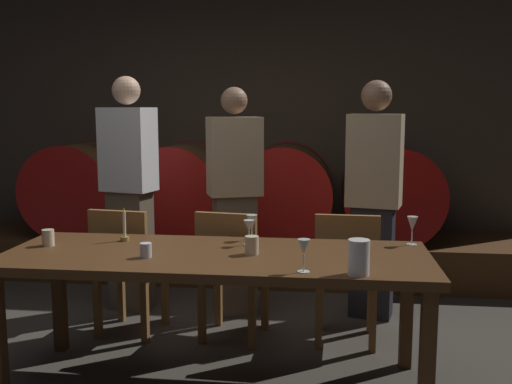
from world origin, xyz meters
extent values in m
cube|color=#473A2D|center=(0.00, 2.83, 1.44)|extent=(5.94, 0.24, 2.89)
cube|color=#4C2D16|center=(0.00, 2.28, 0.19)|extent=(5.34, 0.90, 0.38)
cylinder|color=brown|center=(-1.43, 2.28, 0.79)|extent=(0.83, 0.81, 0.83)
cylinder|color=#9E1411|center=(-1.43, 1.86, 0.79)|extent=(0.85, 0.03, 0.85)
cylinder|color=#9E1411|center=(-1.43, 2.70, 0.79)|extent=(0.85, 0.03, 0.85)
cylinder|color=#2D2D33|center=(-1.43, 2.28, 0.79)|extent=(0.84, 0.04, 0.84)
cylinder|color=brown|center=(-0.48, 2.28, 0.79)|extent=(0.83, 0.81, 0.83)
cylinder|color=#9E1411|center=(-0.48, 1.86, 0.79)|extent=(0.85, 0.03, 0.85)
cylinder|color=#9E1411|center=(-0.48, 2.70, 0.79)|extent=(0.85, 0.03, 0.85)
cylinder|color=#2D2D33|center=(-0.48, 2.28, 0.79)|extent=(0.84, 0.04, 0.84)
cylinder|color=#513319|center=(0.49, 2.28, 0.79)|extent=(0.83, 0.81, 0.83)
cylinder|color=#9E1411|center=(0.49, 1.86, 0.79)|extent=(0.85, 0.03, 0.85)
cylinder|color=#9E1411|center=(0.49, 2.70, 0.79)|extent=(0.85, 0.03, 0.85)
cylinder|color=#2D2D33|center=(0.49, 2.28, 0.79)|extent=(0.84, 0.04, 0.84)
cylinder|color=#513319|center=(1.42, 2.28, 0.79)|extent=(0.83, 0.81, 0.83)
cylinder|color=maroon|center=(1.42, 1.86, 0.79)|extent=(0.85, 0.03, 0.85)
cylinder|color=maroon|center=(1.42, 2.70, 0.79)|extent=(0.85, 0.03, 0.85)
cylinder|color=#2D2D33|center=(1.42, 2.28, 0.79)|extent=(0.84, 0.04, 0.84)
cube|color=#4C2D16|center=(0.25, 0.10, 0.73)|extent=(2.31, 0.83, 0.05)
cube|color=#4C2D16|center=(1.33, -0.25, 0.35)|extent=(0.07, 0.07, 0.70)
cube|color=#4C2D16|center=(-0.82, 0.46, 0.35)|extent=(0.07, 0.07, 0.70)
cube|color=#4C2D16|center=(1.33, 0.46, 0.35)|extent=(0.07, 0.07, 0.70)
cube|color=brown|center=(-0.47, 0.81, 0.44)|extent=(0.45, 0.45, 0.04)
cube|color=brown|center=(-0.49, 0.64, 0.67)|extent=(0.40, 0.09, 0.42)
cube|color=brown|center=(-0.28, 0.96, 0.21)|extent=(0.05, 0.05, 0.42)
cube|color=brown|center=(-0.61, 1.00, 0.21)|extent=(0.05, 0.05, 0.42)
cube|color=brown|center=(-0.32, 0.62, 0.21)|extent=(0.05, 0.05, 0.42)
cube|color=brown|center=(-0.66, 0.67, 0.21)|extent=(0.05, 0.05, 0.42)
cube|color=brown|center=(0.25, 0.81, 0.44)|extent=(0.45, 0.45, 0.04)
cube|color=brown|center=(0.22, 0.63, 0.67)|extent=(0.40, 0.10, 0.42)
cube|color=brown|center=(0.44, 0.95, 0.21)|extent=(0.05, 0.05, 0.42)
cube|color=brown|center=(0.10, 1.00, 0.21)|extent=(0.05, 0.05, 0.42)
cube|color=brown|center=(0.39, 0.61, 0.21)|extent=(0.05, 0.05, 0.42)
cube|color=brown|center=(0.05, 0.66, 0.21)|extent=(0.05, 0.05, 0.42)
cube|color=brown|center=(0.99, 0.83, 0.44)|extent=(0.41, 0.41, 0.04)
cube|color=brown|center=(0.98, 0.65, 0.67)|extent=(0.40, 0.05, 0.42)
cube|color=brown|center=(1.16, 1.00, 0.21)|extent=(0.05, 0.05, 0.42)
cube|color=brown|center=(0.82, 1.01, 0.21)|extent=(0.05, 0.05, 0.42)
cube|color=brown|center=(1.15, 0.66, 0.21)|extent=(0.05, 0.05, 0.42)
cube|color=brown|center=(0.81, 0.67, 0.21)|extent=(0.05, 0.05, 0.42)
cube|color=brown|center=(-0.62, 1.28, 0.46)|extent=(0.34, 0.27, 0.92)
cube|color=silver|center=(-0.62, 1.28, 1.23)|extent=(0.43, 0.33, 0.62)
sphere|color=#D8A884|center=(-0.62, 1.28, 1.66)|extent=(0.21, 0.21, 0.21)
cube|color=brown|center=(0.18, 1.26, 0.45)|extent=(0.35, 0.29, 0.90)
cube|color=tan|center=(0.18, 1.26, 1.19)|extent=(0.44, 0.36, 0.57)
sphere|color=#8C664C|center=(0.18, 1.26, 1.59)|extent=(0.19, 0.19, 0.19)
cube|color=black|center=(1.19, 1.32, 0.41)|extent=(0.34, 0.27, 0.83)
cube|color=tan|center=(1.19, 1.32, 1.16)|extent=(0.43, 0.32, 0.66)
sphere|color=#8C664C|center=(1.19, 1.32, 1.62)|extent=(0.22, 0.22, 0.22)
cylinder|color=olive|center=(-0.33, 0.33, 0.77)|extent=(0.05, 0.05, 0.02)
cylinder|color=#EDE5CC|center=(-0.33, 0.33, 0.85)|extent=(0.02, 0.02, 0.15)
cone|color=yellow|center=(-0.33, 0.33, 0.94)|extent=(0.01, 0.01, 0.02)
cylinder|color=white|center=(1.00, -0.23, 0.84)|extent=(0.10, 0.10, 0.17)
cylinder|color=white|center=(0.41, 0.44, 0.76)|extent=(0.06, 0.06, 0.00)
cylinder|color=white|center=(0.41, 0.44, 0.79)|extent=(0.01, 0.01, 0.06)
cone|color=white|center=(0.41, 0.44, 0.86)|extent=(0.07, 0.07, 0.08)
cylinder|color=white|center=(0.41, 0.31, 0.76)|extent=(0.06, 0.06, 0.00)
cylinder|color=white|center=(0.41, 0.31, 0.80)|extent=(0.01, 0.01, 0.08)
cone|color=white|center=(0.41, 0.31, 0.87)|extent=(0.06, 0.06, 0.07)
cylinder|color=silver|center=(0.74, -0.21, 0.76)|extent=(0.06, 0.06, 0.00)
cylinder|color=silver|center=(0.74, -0.21, 0.80)|extent=(0.01, 0.01, 0.08)
cone|color=silver|center=(0.74, -0.21, 0.88)|extent=(0.06, 0.06, 0.07)
cylinder|color=white|center=(1.34, 0.43, 0.76)|extent=(0.06, 0.06, 0.00)
cylinder|color=white|center=(1.34, 0.43, 0.80)|extent=(0.01, 0.01, 0.08)
cone|color=white|center=(1.34, 0.43, 0.88)|extent=(0.06, 0.06, 0.08)
cylinder|color=beige|center=(-0.73, 0.16, 0.80)|extent=(0.07, 0.07, 0.09)
cylinder|color=silver|center=(-0.09, -0.03, 0.79)|extent=(0.06, 0.06, 0.08)
cylinder|color=beige|center=(0.45, 0.10, 0.80)|extent=(0.07, 0.07, 0.10)
camera|label=1|loc=(0.83, -2.94, 1.53)|focal=41.01mm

